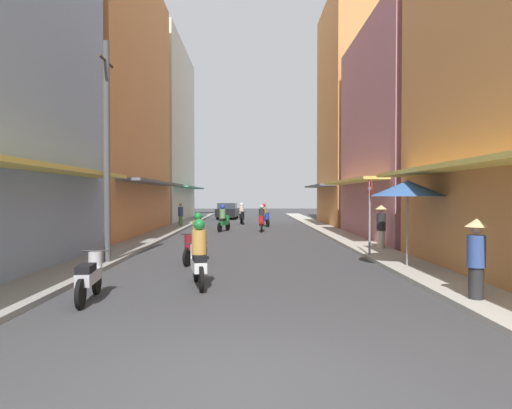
% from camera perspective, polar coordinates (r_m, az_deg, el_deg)
% --- Properties ---
extents(ground_plane, '(97.22, 97.22, 0.00)m').
position_cam_1_polar(ground_plane, '(23.00, -0.98, -4.11)').
color(ground_plane, '#38383A').
extents(sidewalk_left, '(1.50, 52.19, 0.12)m').
position_cam_1_polar(sidewalk_left, '(23.50, -12.60, -3.87)').
color(sidewalk_left, gray).
rests_on(sidewalk_left, ground).
extents(sidewalk_right, '(1.50, 52.19, 0.12)m').
position_cam_1_polar(sidewalk_right, '(23.45, 10.66, -3.88)').
color(sidewalk_right, '#ADA89E').
rests_on(sidewalk_right, ground).
extents(building_left_mid, '(7.05, 12.82, 14.65)m').
position_cam_1_polar(building_left_mid, '(25.88, -20.57, 12.70)').
color(building_left_mid, '#D88C4C').
rests_on(building_left_mid, ground).
extents(building_left_far, '(7.05, 12.40, 14.69)m').
position_cam_1_polar(building_left_far, '(38.72, -13.66, 8.89)').
color(building_left_far, silver).
rests_on(building_left_far, ground).
extents(building_right_mid, '(7.05, 9.78, 10.23)m').
position_cam_1_polar(building_right_mid, '(22.87, 20.97, 8.61)').
color(building_right_mid, '#B7727F').
rests_on(building_right_mid, ground).
extents(building_right_far, '(7.05, 8.52, 15.86)m').
position_cam_1_polar(building_right_far, '(32.77, 14.38, 11.34)').
color(building_right_far, '#D88C4C').
rests_on(building_right_far, ground).
extents(motorbike_silver, '(0.55, 1.81, 0.96)m').
position_cam_1_polar(motorbike_silver, '(9.53, -20.79, -8.63)').
color(motorbike_silver, black).
rests_on(motorbike_silver, ground).
extents(motorbike_blue, '(0.71, 1.76, 1.58)m').
position_cam_1_polar(motorbike_blue, '(30.01, 1.13, -1.53)').
color(motorbike_blue, black).
rests_on(motorbike_blue, ground).
extents(motorbike_white, '(0.64, 1.78, 1.58)m').
position_cam_1_polar(motorbike_white, '(10.31, -7.50, -6.69)').
color(motorbike_white, black).
rests_on(motorbike_white, ground).
extents(motorbike_maroon, '(0.68, 1.77, 1.58)m').
position_cam_1_polar(motorbike_maroon, '(13.85, -7.82, -4.68)').
color(motorbike_maroon, black).
rests_on(motorbike_maroon, ground).
extents(motorbike_red, '(0.55, 1.81, 1.58)m').
position_cam_1_polar(motorbike_red, '(25.72, 0.73, -1.98)').
color(motorbike_red, black).
rests_on(motorbike_red, ground).
extents(motorbike_black, '(0.55, 1.81, 1.58)m').
position_cam_1_polar(motorbike_black, '(32.48, -1.86, -1.32)').
color(motorbike_black, black).
rests_on(motorbike_black, ground).
extents(motorbike_green, '(0.76, 1.74, 1.58)m').
position_cam_1_polar(motorbike_green, '(25.92, -4.23, -1.95)').
color(motorbike_green, black).
rests_on(motorbike_green, ground).
extents(parked_car, '(2.01, 4.20, 1.45)m').
position_cam_1_polar(parked_car, '(39.83, -3.71, -0.82)').
color(parked_car, black).
rests_on(parked_car, ground).
extents(pedestrian_foreground, '(0.44, 0.44, 1.67)m').
position_cam_1_polar(pedestrian_foreground, '(9.49, 26.72, -6.04)').
color(pedestrian_foreground, '#262628').
rests_on(pedestrian_foreground, ground).
extents(pedestrian_midway, '(0.44, 0.44, 1.75)m').
position_cam_1_polar(pedestrian_midway, '(17.39, 15.95, -2.59)').
color(pedestrian_midway, beige).
rests_on(pedestrian_midway, ground).
extents(pedestrian_crossing, '(0.34, 0.34, 1.61)m').
position_cam_1_polar(pedestrian_crossing, '(29.69, -9.77, -1.38)').
color(pedestrian_crossing, '#598C59').
rests_on(pedestrian_crossing, ground).
extents(vendor_umbrella, '(2.08, 2.08, 2.54)m').
position_cam_1_polar(vendor_umbrella, '(13.20, 19.11, 1.98)').
color(vendor_umbrella, '#99999E').
rests_on(vendor_umbrella, ground).
extents(utility_pole, '(0.20, 1.20, 6.74)m').
position_cam_1_polar(utility_pole, '(14.02, -18.84, 6.57)').
color(utility_pole, '#4C4C4F').
rests_on(utility_pole, ground).
extents(street_sign_no_entry, '(0.07, 0.60, 2.65)m').
position_cam_1_polar(street_sign_no_entry, '(15.21, 14.57, -0.36)').
color(street_sign_no_entry, gray).
rests_on(street_sign_no_entry, ground).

